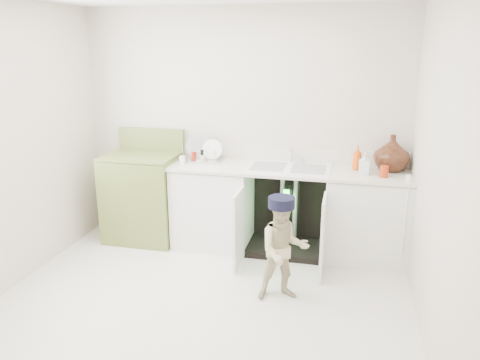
{
  "coord_description": "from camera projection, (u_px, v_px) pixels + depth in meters",
  "views": [
    {
      "loc": [
        1.12,
        -3.38,
        2.12
      ],
      "look_at": [
        0.16,
        0.7,
        0.89
      ],
      "focal_mm": 35.0,
      "sensor_mm": 36.0,
      "label": 1
    }
  ],
  "objects": [
    {
      "name": "room_shell",
      "position": [
        199.0,
        159.0,
        3.65
      ],
      "size": [
        6.0,
        5.5,
        1.26
      ],
      "color": "beige",
      "rests_on": "ground"
    },
    {
      "name": "ground",
      "position": [
        203.0,
        301.0,
        4.0
      ],
      "size": [
        3.5,
        3.5,
        0.0
      ],
      "primitive_type": "plane",
      "color": "beige",
      "rests_on": "ground"
    },
    {
      "name": "avocado_stove",
      "position": [
        144.0,
        195.0,
        5.19
      ],
      "size": [
        0.77,
        0.65,
        1.2
      ],
      "color": "olive",
      "rests_on": "ground"
    },
    {
      "name": "repair_worker",
      "position": [
        283.0,
        248.0,
        3.93
      ],
      "size": [
        0.53,
        0.88,
        0.91
      ],
      "rotation": [
        0.0,
        0.0,
        0.35
      ],
      "color": "#C6B88E",
      "rests_on": "ground"
    },
    {
      "name": "counter_run",
      "position": [
        291.0,
        207.0,
        4.86
      ],
      "size": [
        2.44,
        1.02,
        1.26
      ],
      "color": "silver",
      "rests_on": "ground"
    }
  ]
}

